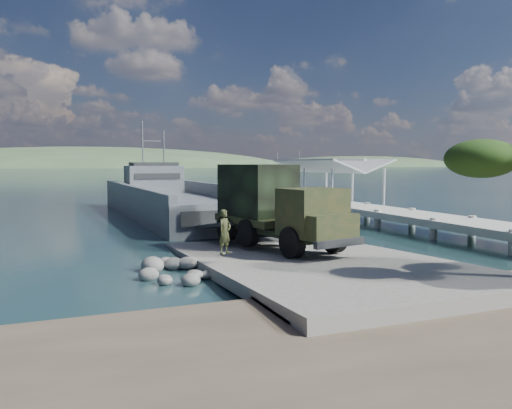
% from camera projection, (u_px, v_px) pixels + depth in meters
% --- Properties ---
extents(ground, '(1400.00, 1400.00, 0.00)m').
position_uv_depth(ground, '(303.00, 265.00, 23.93)').
color(ground, '#19353D').
rests_on(ground, ground).
extents(boat_ramp, '(10.00, 18.00, 0.50)m').
position_uv_depth(boat_ramp, '(313.00, 263.00, 22.98)').
color(boat_ramp, slate).
rests_on(boat_ramp, ground).
extents(shoreline_rocks, '(3.20, 5.60, 0.90)m').
position_uv_depth(shoreline_rocks, '(173.00, 273.00, 22.09)').
color(shoreline_rocks, '#575755').
rests_on(shoreline_rocks, ground).
extents(distant_headlands, '(1000.00, 240.00, 48.00)m').
position_uv_depth(distant_headlands, '(114.00, 167.00, 560.52)').
color(distant_headlands, '#3B5334').
rests_on(distant_headlands, ground).
extents(pier, '(6.40, 44.00, 6.10)m').
position_uv_depth(pier, '(335.00, 198.00, 45.97)').
color(pier, '#B9BBAF').
rests_on(pier, ground).
extents(landing_craft, '(9.75, 34.55, 10.18)m').
position_uv_depth(landing_craft, '(178.00, 207.00, 45.81)').
color(landing_craft, '#4C525A').
rests_on(landing_craft, ground).
extents(military_truck, '(4.55, 9.60, 4.29)m').
position_uv_depth(military_truck, '(274.00, 206.00, 26.18)').
color(military_truck, black).
rests_on(military_truck, boat_ramp).
extents(soldier, '(0.86, 0.79, 1.96)m').
position_uv_depth(soldier, '(225.00, 241.00, 21.80)').
color(soldier, '#1E301B').
rests_on(soldier, boat_ramp).
extents(sailboat_near, '(1.78, 5.43, 6.54)m').
position_uv_depth(sailboat_near, '(299.00, 201.00, 59.55)').
color(sailboat_near, silver).
rests_on(sailboat_near, ground).
extents(sailboat_far, '(2.44, 5.69, 6.71)m').
position_uv_depth(sailboat_far, '(278.00, 197.00, 66.78)').
color(sailboat_far, silver).
rests_on(sailboat_far, ground).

